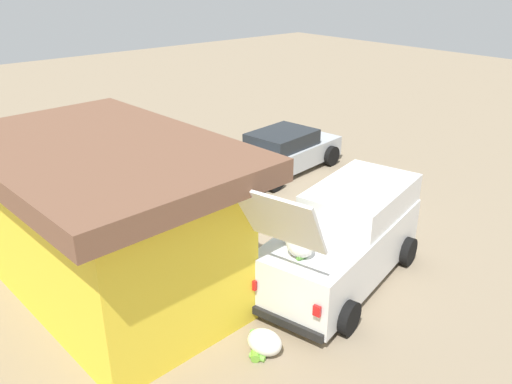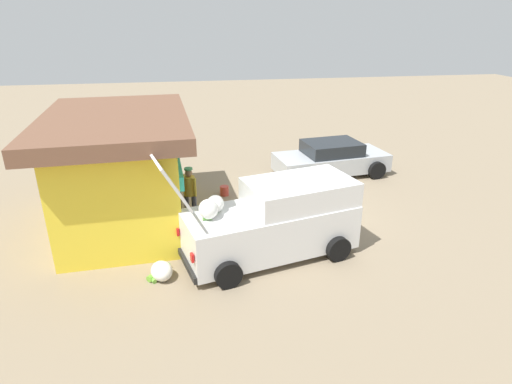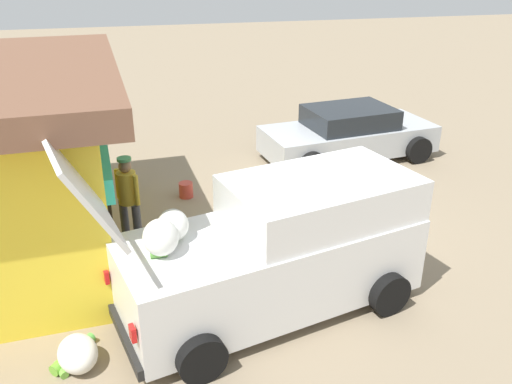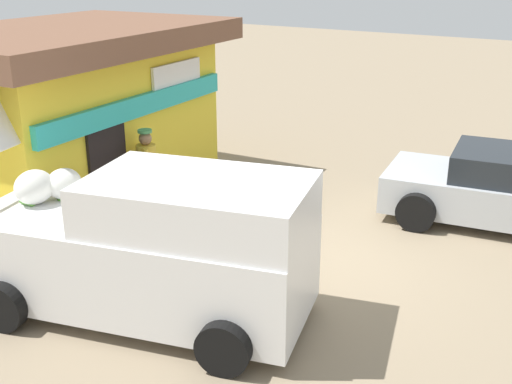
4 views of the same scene
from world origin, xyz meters
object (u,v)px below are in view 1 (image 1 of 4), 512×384
delivery_van (345,237)px  vendor_standing (198,228)px  paint_bucket (199,218)px  customer_bending (227,268)px  parked_sedan (282,152)px  storefront_bar (108,220)px  unloaded_banana_pile (264,343)px

delivery_van → vendor_standing: (2.38, 2.10, -0.01)m
vendor_standing → paint_bucket: 2.27m
vendor_standing → customer_bending: bearing=164.7°
parked_sedan → vendor_standing: (-3.18, 5.52, 0.33)m
customer_bending → parked_sedan: bearing=-51.4°
delivery_van → vendor_standing: size_ratio=3.10×
vendor_standing → paint_bucket: size_ratio=5.04×
paint_bucket → parked_sedan: bearing=-71.8°
delivery_van → storefront_bar: bearing=57.0°
parked_sedan → unloaded_banana_pile: 8.89m
unloaded_banana_pile → paint_bucket: size_ratio=2.67×
customer_bending → delivery_van: bearing=-107.8°
paint_bucket → customer_bending: bearing=154.0°
vendor_standing → customer_bending: 1.63m
storefront_bar → delivery_van: 4.84m
parked_sedan → storefront_bar: bearing=111.7°
customer_bending → unloaded_banana_pile: (-1.50, 0.36, -0.66)m
unloaded_banana_pile → delivery_van: bearing=-76.6°
delivery_van → paint_bucket: size_ratio=15.63×
paint_bucket → delivery_van: bearing=-167.7°
storefront_bar → paint_bucket: (1.54, -3.11, -1.55)m
storefront_bar → paint_bucket: bearing=-63.7°
delivery_van → vendor_standing: bearing=41.3°
storefront_bar → customer_bending: (-1.79, -1.49, -0.86)m
storefront_bar → vendor_standing: bearing=-96.6°
vendor_standing → parked_sedan: bearing=-60.0°
storefront_bar → unloaded_banana_pile: (-3.29, -1.13, -1.52)m
parked_sedan → vendor_standing: vendor_standing is taller
parked_sedan → vendor_standing: 6.38m
delivery_van → unloaded_banana_pile: (-0.69, 2.89, -0.78)m
delivery_van → parked_sedan: delivery_van is taller
vendor_standing → unloaded_banana_pile: (-3.07, 0.79, -0.76)m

